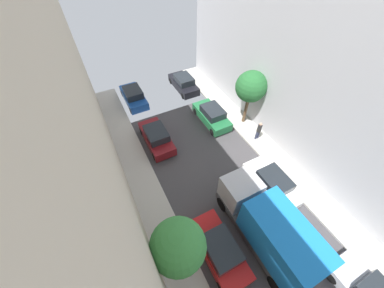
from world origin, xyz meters
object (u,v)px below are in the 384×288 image
(potted_plant_2, at_px, (159,247))
(street_tree_1, at_px, (251,87))
(parked_car_left_3, at_px, (157,137))
(parked_car_right_4, at_px, (184,83))
(parked_car_right_2, at_px, (271,183))
(delivery_truck, at_px, (269,228))
(parked_car_right_3, at_px, (212,115))
(parked_car_left_2, at_px, (220,250))
(street_tree_0, at_px, (178,246))
(parked_car_left_4, at_px, (134,96))
(pedestrian, at_px, (259,130))

(potted_plant_2, bearing_deg, street_tree_1, 31.86)
(parked_car_left_3, xyz_separation_m, potted_plant_2, (-2.93, -7.91, -0.16))
(parked_car_right_4, xyz_separation_m, potted_plant_2, (-8.33, -14.00, -0.16))
(parked_car_right_2, relative_size, delivery_truck, 0.64)
(parked_car_right_2, distance_m, parked_car_right_3, 7.94)
(parked_car_left_2, xyz_separation_m, delivery_truck, (2.70, -0.48, 1.07))
(delivery_truck, bearing_deg, parked_car_left_3, 104.92)
(parked_car_right_3, bearing_deg, delivery_truck, -104.57)
(street_tree_0, bearing_deg, parked_car_right_4, 63.71)
(parked_car_left_2, bearing_deg, street_tree_0, 171.12)
(parked_car_left_2, height_order, parked_car_left_3, same)
(parked_car_left_3, relative_size, parked_car_left_4, 1.00)
(pedestrian, xyz_separation_m, potted_plant_2, (-10.57, -4.46, -0.52))
(parked_car_left_3, distance_m, parked_car_right_2, 9.40)
(pedestrian, relative_size, street_tree_0, 0.36)
(parked_car_right_4, distance_m, potted_plant_2, 16.29)
(pedestrian, bearing_deg, parked_car_right_2, -117.76)
(parked_car_right_4, bearing_deg, potted_plant_2, -120.76)
(street_tree_0, height_order, potted_plant_2, street_tree_0)
(potted_plant_2, bearing_deg, parked_car_left_2, -30.69)
(parked_car_left_2, height_order, street_tree_0, street_tree_0)
(parked_car_left_3, height_order, delivery_truck, delivery_truck)
(parked_car_left_2, relative_size, parked_car_right_2, 1.00)
(parked_car_left_2, distance_m, parked_car_left_4, 15.94)
(parked_car_left_4, relative_size, parked_car_right_4, 1.00)
(parked_car_left_3, xyz_separation_m, street_tree_0, (-2.21, -9.31, 2.99))
(parked_car_right_3, xyz_separation_m, potted_plant_2, (-8.33, -8.17, -0.16))
(parked_car_left_2, bearing_deg, parked_car_right_3, 61.41)
(parked_car_left_2, xyz_separation_m, parked_car_right_4, (5.40, 15.74, 0.00))
(pedestrian, bearing_deg, parked_car_left_4, 128.10)
(street_tree_0, distance_m, street_tree_1, 13.00)
(pedestrian, distance_m, street_tree_0, 11.75)
(pedestrian, height_order, potted_plant_2, pedestrian)
(potted_plant_2, bearing_deg, parked_car_right_3, 44.42)
(parked_car_left_3, bearing_deg, pedestrian, -24.32)
(parked_car_left_2, distance_m, street_tree_0, 3.73)
(parked_car_left_2, xyz_separation_m, parked_car_right_3, (5.40, 9.91, 0.00))
(parked_car_left_2, relative_size, potted_plant_2, 5.80)
(parked_car_right_2, relative_size, street_tree_1, 0.86)
(potted_plant_2, bearing_deg, street_tree_0, -62.48)
(pedestrian, xyz_separation_m, street_tree_1, (0.29, 2.29, 2.69))
(parked_car_left_4, distance_m, potted_plant_2, 14.50)
(pedestrian, bearing_deg, parked_car_right_3, 121.09)
(parked_car_right_4, xyz_separation_m, pedestrian, (2.23, -9.54, 0.35))
(parked_car_left_2, bearing_deg, potted_plant_2, 149.31)
(parked_car_right_3, bearing_deg, parked_car_right_2, -90.00)
(parked_car_left_2, distance_m, delivery_truck, 2.94)
(parked_car_right_2, distance_m, parked_car_right_4, 13.78)
(pedestrian, relative_size, street_tree_1, 0.35)
(street_tree_0, bearing_deg, parked_car_left_3, 76.67)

